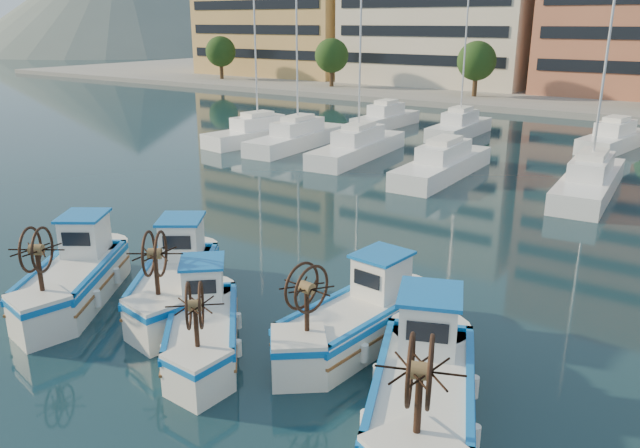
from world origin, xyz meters
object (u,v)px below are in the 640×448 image
(fishing_boat_e, at_px, (424,385))
(fishing_boat_d, at_px, (357,316))
(fishing_boat_b, at_px, (176,278))
(fishing_boat_c, at_px, (203,323))
(fishing_boat_a, at_px, (74,274))

(fishing_boat_e, bearing_deg, fishing_boat_d, 122.41)
(fishing_boat_b, bearing_deg, fishing_boat_c, -65.20)
(fishing_boat_b, height_order, fishing_boat_c, fishing_boat_b)
(fishing_boat_d, bearing_deg, fishing_boat_e, -29.61)
(fishing_boat_a, distance_m, fishing_boat_b, 3.13)
(fishing_boat_c, relative_size, fishing_boat_e, 0.79)
(fishing_boat_a, xyz_separation_m, fishing_boat_d, (8.44, 2.57, -0.05))
(fishing_boat_c, height_order, fishing_boat_e, fishing_boat_e)
(fishing_boat_b, relative_size, fishing_boat_c, 1.17)
(fishing_boat_a, xyz_separation_m, fishing_boat_b, (2.70, 1.59, -0.01))
(fishing_boat_c, distance_m, fishing_boat_e, 6.02)
(fishing_boat_b, relative_size, fishing_boat_d, 1.04)
(fishing_boat_b, height_order, fishing_boat_d, fishing_boat_b)
(fishing_boat_a, distance_m, fishing_boat_c, 5.35)
(fishing_boat_a, height_order, fishing_boat_c, fishing_boat_a)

